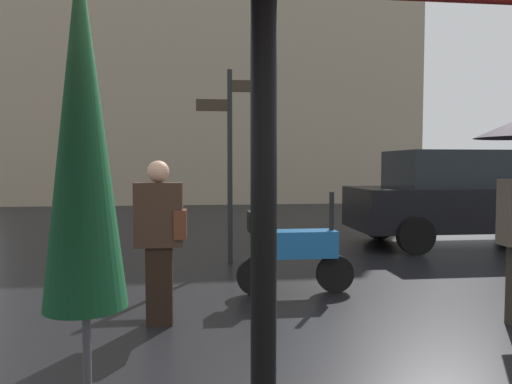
% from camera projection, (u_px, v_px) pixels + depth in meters
% --- Properties ---
extents(folded_patio_umbrella_near, '(0.41, 0.41, 2.49)m').
position_uv_depth(folded_patio_umbrella_near, '(83.00, 147.00, 2.01)').
color(folded_patio_umbrella_near, black).
rests_on(folded_patio_umbrella_near, ground).
extents(pedestrian_with_bag, '(0.50, 0.24, 1.60)m').
position_uv_depth(pedestrian_with_bag, '(161.00, 232.00, 4.62)').
color(pedestrian_with_bag, black).
rests_on(pedestrian_with_bag, ground).
extents(parked_scooter, '(1.44, 0.32, 1.23)m').
position_uv_depth(parked_scooter, '(292.00, 248.00, 5.75)').
color(parked_scooter, black).
rests_on(parked_scooter, ground).
extents(parked_car_left, '(4.58, 1.90, 1.83)m').
position_uv_depth(parked_car_left, '(466.00, 197.00, 9.26)').
color(parked_car_left, black).
rests_on(parked_car_left, ground).
extents(street_signpost, '(1.08, 0.08, 3.03)m').
position_uv_depth(street_signpost, '(230.00, 147.00, 7.43)').
color(street_signpost, black).
rests_on(street_signpost, ground).
extents(building_block, '(16.53, 3.13, 12.60)m').
position_uv_depth(building_block, '(217.00, 50.00, 19.76)').
color(building_block, gray).
rests_on(building_block, ground).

